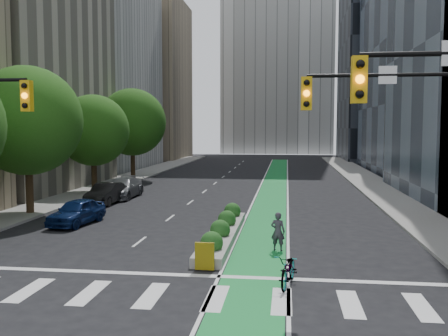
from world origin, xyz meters
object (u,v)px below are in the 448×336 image
(bicycle, at_px, (289,269))
(cyclist, at_px, (278,232))
(median_planter, at_px, (223,231))
(parked_car_left_far, at_px, (123,188))
(parked_car_left_near, at_px, (77,212))
(parked_car_left_mid, at_px, (106,194))

(bicycle, xyz_separation_m, cyclist, (-0.44, 4.59, 0.28))
(median_planter, xyz_separation_m, parked_car_left_far, (-9.08, 12.57, 0.37))
(parked_car_left_near, bearing_deg, bicycle, -31.09)
(cyclist, bearing_deg, bicycle, 108.63)
(parked_car_left_near, xyz_separation_m, parked_car_left_mid, (-1.02, 7.10, 0.02))
(parked_car_left_near, bearing_deg, median_planter, -9.11)
(median_planter, bearing_deg, bicycle, -65.24)
(parked_car_left_far, bearing_deg, parked_car_left_mid, -92.14)
(median_planter, height_order, cyclist, cyclist)
(median_planter, xyz_separation_m, cyclist, (2.56, -1.91, 0.45))
(parked_car_left_mid, relative_size, parked_car_left_far, 0.85)
(bicycle, distance_m, parked_car_left_far, 22.58)
(parked_car_left_far, bearing_deg, cyclist, -50.67)
(parked_car_left_mid, bearing_deg, parked_car_left_far, 89.30)
(bicycle, height_order, cyclist, cyclist)
(parked_car_left_far, bearing_deg, median_planter, -53.63)
(median_planter, bearing_deg, parked_car_left_far, 125.84)
(median_planter, xyz_separation_m, bicycle, (3.00, -6.50, 0.17))
(median_planter, distance_m, bicycle, 7.16)
(parked_car_left_near, bearing_deg, parked_car_left_far, 102.55)
(bicycle, distance_m, parked_car_left_mid, 20.19)
(parked_car_left_far, bearing_deg, bicycle, -57.13)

